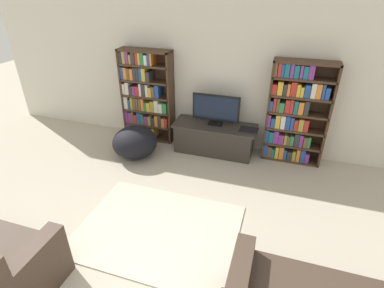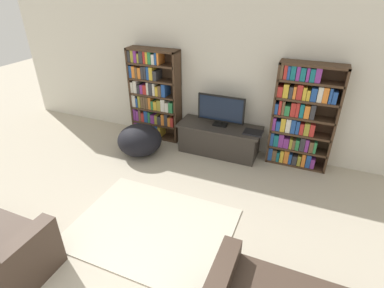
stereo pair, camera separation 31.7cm
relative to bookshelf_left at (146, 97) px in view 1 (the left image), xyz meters
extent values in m
cube|color=silver|center=(1.27, 0.19, 0.45)|extent=(8.80, 0.06, 2.60)
cube|color=#422D1E|center=(-0.42, -0.01, 0.01)|extent=(0.04, 0.30, 1.72)
cube|color=#422D1E|center=(0.51, -0.01, 0.01)|extent=(0.04, 0.30, 1.72)
cube|color=#422D1E|center=(0.05, 0.12, 0.01)|extent=(0.97, 0.04, 1.72)
cube|color=#422D1E|center=(0.05, -0.01, 0.85)|extent=(0.97, 0.30, 0.04)
cube|color=#422D1E|center=(0.05, -0.01, -0.83)|extent=(0.93, 0.30, 0.04)
cube|color=#7F338C|center=(-0.37, -0.03, -0.70)|extent=(0.06, 0.24, 0.23)
cube|color=#234C99|center=(-0.30, -0.03, -0.70)|extent=(0.06, 0.24, 0.23)
cube|color=gold|center=(-0.24, -0.03, -0.71)|extent=(0.05, 0.24, 0.20)
cube|color=silver|center=(-0.19, -0.03, -0.70)|extent=(0.05, 0.24, 0.23)
cube|color=silver|center=(-0.13, -0.03, -0.70)|extent=(0.05, 0.24, 0.22)
cube|color=gold|center=(-0.06, -0.03, -0.72)|extent=(0.08, 0.24, 0.17)
cube|color=#2D7F47|center=(0.01, -0.03, -0.71)|extent=(0.06, 0.24, 0.20)
cube|color=#234C99|center=(0.09, -0.03, -0.70)|extent=(0.07, 0.24, 0.23)
cube|color=gold|center=(0.16, -0.03, -0.70)|extent=(0.06, 0.24, 0.22)
cube|color=#422D1E|center=(0.05, -0.01, -0.54)|extent=(0.93, 0.30, 0.04)
cube|color=#7F338C|center=(-0.38, -0.03, -0.41)|extent=(0.05, 0.24, 0.23)
cube|color=#7F338C|center=(-0.31, -0.03, -0.42)|extent=(0.06, 0.24, 0.21)
cube|color=brown|center=(-0.25, -0.03, -0.41)|extent=(0.05, 0.24, 0.23)
cube|color=#B72D28|center=(-0.19, -0.03, -0.44)|extent=(0.07, 0.24, 0.18)
cube|color=#234C99|center=(-0.12, -0.03, -0.41)|extent=(0.08, 0.24, 0.23)
cube|color=#2D7F47|center=(-0.05, -0.03, -0.42)|extent=(0.05, 0.24, 0.21)
cube|color=#7F338C|center=(0.02, -0.03, -0.44)|extent=(0.08, 0.24, 0.17)
cube|color=#9E9333|center=(0.10, -0.03, -0.44)|extent=(0.06, 0.24, 0.18)
cube|color=#333338|center=(0.17, -0.03, -0.44)|extent=(0.08, 0.24, 0.16)
cube|color=orange|center=(0.24, -0.03, -0.42)|extent=(0.06, 0.24, 0.22)
cube|color=#333338|center=(0.31, -0.03, -0.41)|extent=(0.06, 0.24, 0.23)
cube|color=orange|center=(0.38, -0.03, -0.44)|extent=(0.05, 0.24, 0.17)
cube|color=#B72D28|center=(0.44, -0.03, -0.44)|extent=(0.05, 0.24, 0.18)
cube|color=#422D1E|center=(0.05, -0.01, -0.26)|extent=(0.93, 0.30, 0.04)
cube|color=silver|center=(-0.36, -0.03, -0.12)|extent=(0.08, 0.24, 0.23)
cube|color=#234C99|center=(-0.30, -0.03, -0.15)|extent=(0.04, 0.24, 0.19)
cube|color=#9E9333|center=(-0.24, -0.03, -0.12)|extent=(0.05, 0.24, 0.23)
cube|color=brown|center=(-0.18, -0.03, -0.12)|extent=(0.05, 0.24, 0.23)
cube|color=brown|center=(-0.13, -0.03, -0.12)|extent=(0.04, 0.24, 0.23)
cube|color=brown|center=(-0.07, -0.03, -0.12)|extent=(0.05, 0.24, 0.23)
cube|color=orange|center=(-0.02, -0.03, -0.12)|extent=(0.05, 0.24, 0.23)
cube|color=#2D7F47|center=(0.04, -0.03, -0.16)|extent=(0.04, 0.24, 0.17)
cube|color=gold|center=(0.10, -0.03, -0.16)|extent=(0.07, 0.24, 0.17)
cube|color=#9E9333|center=(0.18, -0.03, -0.14)|extent=(0.07, 0.24, 0.20)
cube|color=silver|center=(0.26, -0.03, -0.12)|extent=(0.08, 0.24, 0.23)
cube|color=silver|center=(0.34, -0.03, -0.15)|extent=(0.07, 0.24, 0.18)
cube|color=#2D7F47|center=(0.43, -0.03, -0.14)|extent=(0.08, 0.24, 0.19)
cube|color=#422D1E|center=(0.05, -0.01, 0.03)|extent=(0.93, 0.30, 0.04)
cube|color=silver|center=(-0.38, -0.03, 0.15)|extent=(0.05, 0.24, 0.20)
cube|color=silver|center=(-0.31, -0.03, 0.16)|extent=(0.07, 0.24, 0.23)
cube|color=#333338|center=(-0.23, -0.03, 0.13)|extent=(0.05, 0.24, 0.16)
cube|color=#7F338C|center=(-0.17, -0.03, 0.13)|extent=(0.06, 0.24, 0.17)
cube|color=#B72D28|center=(-0.10, -0.03, 0.13)|extent=(0.07, 0.24, 0.17)
cube|color=silver|center=(-0.04, -0.03, 0.16)|extent=(0.04, 0.24, 0.23)
cube|color=#333338|center=(0.02, -0.03, 0.16)|extent=(0.07, 0.24, 0.23)
cube|color=silver|center=(0.09, -0.03, 0.16)|extent=(0.05, 0.24, 0.23)
cube|color=gold|center=(0.15, -0.03, 0.14)|extent=(0.06, 0.24, 0.17)
cube|color=brown|center=(0.21, -0.03, 0.15)|extent=(0.06, 0.24, 0.20)
cube|color=#234C99|center=(0.29, -0.03, 0.16)|extent=(0.07, 0.24, 0.23)
cube|color=#422D1E|center=(0.05, -0.01, 0.32)|extent=(0.93, 0.30, 0.04)
cube|color=#234C99|center=(-0.37, -0.03, 0.44)|extent=(0.05, 0.24, 0.22)
cube|color=orange|center=(-0.31, -0.03, 0.44)|extent=(0.06, 0.24, 0.22)
cube|color=brown|center=(-0.25, -0.03, 0.44)|extent=(0.05, 0.24, 0.21)
cube|color=orange|center=(-0.19, -0.03, 0.44)|extent=(0.06, 0.24, 0.20)
cube|color=#333338|center=(-0.12, -0.03, 0.45)|extent=(0.06, 0.24, 0.23)
cube|color=#333338|center=(-0.07, -0.03, 0.45)|extent=(0.04, 0.24, 0.23)
cube|color=#234C99|center=(-0.01, -0.03, 0.45)|extent=(0.05, 0.24, 0.23)
cube|color=gold|center=(0.05, -0.03, 0.45)|extent=(0.07, 0.24, 0.23)
cube|color=#333338|center=(0.13, -0.03, 0.42)|extent=(0.07, 0.24, 0.17)
cube|color=#422D1E|center=(0.05, -0.01, 0.60)|extent=(0.93, 0.30, 0.04)
cube|color=#333338|center=(-0.37, -0.03, 0.72)|extent=(0.06, 0.24, 0.20)
cube|color=#9E9333|center=(-0.31, -0.03, 0.74)|extent=(0.06, 0.24, 0.23)
cube|color=#7F338C|center=(-0.24, -0.03, 0.73)|extent=(0.06, 0.24, 0.22)
cube|color=#9E9333|center=(-0.19, -0.03, 0.70)|extent=(0.04, 0.24, 0.16)
cube|color=#333338|center=(-0.13, -0.03, 0.74)|extent=(0.07, 0.24, 0.23)
cube|color=#B72D28|center=(-0.06, -0.03, 0.73)|extent=(0.04, 0.24, 0.21)
cube|color=gold|center=(-0.01, -0.03, 0.72)|extent=(0.04, 0.24, 0.21)
cube|color=#2D7F47|center=(0.04, -0.03, 0.73)|extent=(0.06, 0.24, 0.21)
cube|color=silver|center=(0.11, -0.03, 0.71)|extent=(0.06, 0.24, 0.18)
cube|color=#234C99|center=(0.17, -0.03, 0.73)|extent=(0.04, 0.24, 0.23)
cube|color=orange|center=(0.21, -0.03, 0.74)|extent=(0.04, 0.24, 0.23)
cube|color=#422D1E|center=(2.25, -0.01, 0.01)|extent=(0.04, 0.30, 1.72)
cube|color=#422D1E|center=(3.19, -0.01, 0.01)|extent=(0.04, 0.30, 1.72)
cube|color=#422D1E|center=(2.72, 0.12, 0.01)|extent=(0.97, 0.04, 1.72)
cube|color=#422D1E|center=(2.72, -0.01, 0.85)|extent=(0.97, 0.30, 0.04)
cube|color=#422D1E|center=(2.72, -0.01, -0.83)|extent=(0.93, 0.30, 0.04)
cube|color=#234C99|center=(2.30, -0.03, -0.70)|extent=(0.06, 0.24, 0.23)
cube|color=brown|center=(2.37, -0.03, -0.71)|extent=(0.07, 0.24, 0.20)
cube|color=#196B75|center=(2.43, -0.03, -0.72)|extent=(0.05, 0.24, 0.17)
cube|color=gold|center=(2.50, -0.03, -0.70)|extent=(0.06, 0.24, 0.22)
cube|color=orange|center=(2.57, -0.03, -0.70)|extent=(0.08, 0.24, 0.23)
cube|color=#234C99|center=(2.64, -0.03, -0.72)|extent=(0.05, 0.24, 0.19)
cube|color=#333338|center=(2.71, -0.03, -0.73)|extent=(0.08, 0.24, 0.16)
cube|color=#9E9333|center=(2.78, -0.03, -0.72)|extent=(0.05, 0.24, 0.18)
cube|color=orange|center=(2.85, -0.03, -0.70)|extent=(0.06, 0.24, 0.23)
cube|color=#234C99|center=(2.92, -0.03, -0.70)|extent=(0.07, 0.24, 0.23)
cube|color=#7F338C|center=(2.99, -0.03, -0.73)|extent=(0.06, 0.24, 0.17)
cube|color=#422D1E|center=(2.72, -0.01, -0.54)|extent=(0.93, 0.30, 0.04)
cube|color=#234C99|center=(2.30, -0.03, -0.41)|extent=(0.05, 0.24, 0.23)
cube|color=#196B75|center=(2.37, -0.03, -0.42)|extent=(0.08, 0.24, 0.20)
cube|color=#7F338C|center=(2.45, -0.03, -0.41)|extent=(0.08, 0.24, 0.23)
cube|color=#7F338C|center=(2.53, -0.03, -0.44)|extent=(0.08, 0.24, 0.17)
cube|color=#9E9333|center=(2.60, -0.03, -0.44)|extent=(0.05, 0.24, 0.18)
cube|color=brown|center=(2.65, -0.03, -0.44)|extent=(0.04, 0.24, 0.17)
cube|color=#2D7F47|center=(2.71, -0.03, -0.44)|extent=(0.06, 0.24, 0.18)
cube|color=#333338|center=(2.78, -0.03, -0.41)|extent=(0.08, 0.24, 0.23)
cube|color=#7F338C|center=(2.85, -0.03, -0.42)|extent=(0.05, 0.24, 0.22)
cube|color=brown|center=(2.92, -0.03, -0.43)|extent=(0.06, 0.24, 0.19)
cube|color=#2D7F47|center=(2.98, -0.03, -0.43)|extent=(0.04, 0.24, 0.20)
cube|color=#422D1E|center=(2.72, -0.01, -0.26)|extent=(0.93, 0.30, 0.04)
cube|color=#7F338C|center=(2.30, -0.03, -0.13)|extent=(0.05, 0.24, 0.22)
cube|color=#234C99|center=(2.36, -0.03, -0.16)|extent=(0.06, 0.24, 0.17)
cube|color=gold|center=(2.44, -0.03, -0.12)|extent=(0.07, 0.24, 0.23)
cube|color=silver|center=(2.52, -0.03, -0.12)|extent=(0.07, 0.24, 0.23)
cube|color=#234C99|center=(2.59, -0.03, -0.12)|extent=(0.07, 0.24, 0.23)
cube|color=#234C99|center=(2.66, -0.03, -0.13)|extent=(0.05, 0.24, 0.22)
cube|color=#B72D28|center=(2.73, -0.03, -0.15)|extent=(0.06, 0.24, 0.19)
cube|color=#9E9333|center=(2.80, -0.03, -0.14)|extent=(0.08, 0.24, 0.21)
cube|color=#B72D28|center=(2.88, -0.03, -0.14)|extent=(0.07, 0.24, 0.20)
cube|color=#422D1E|center=(2.72, -0.01, 0.03)|extent=(0.93, 0.30, 0.04)
cube|color=#234C99|center=(2.30, -0.03, 0.13)|extent=(0.05, 0.24, 0.17)
cube|color=#B72D28|center=(2.35, -0.03, 0.16)|extent=(0.04, 0.24, 0.23)
cube|color=brown|center=(2.40, -0.03, 0.16)|extent=(0.04, 0.24, 0.23)
cube|color=#2D7F47|center=(2.46, -0.03, 0.13)|extent=(0.08, 0.24, 0.16)
cube|color=#B72D28|center=(2.55, -0.03, 0.16)|extent=(0.08, 0.24, 0.22)
cube|color=#B72D28|center=(2.61, -0.03, 0.16)|extent=(0.05, 0.24, 0.23)
cube|color=#196B75|center=(2.68, -0.03, 0.16)|extent=(0.06, 0.24, 0.22)
cube|color=orange|center=(2.75, -0.03, 0.15)|extent=(0.08, 0.24, 0.21)
cube|color=#333338|center=(2.83, -0.03, 0.16)|extent=(0.07, 0.24, 0.23)
cube|color=#422D1E|center=(2.72, -0.01, 0.32)|extent=(0.93, 0.30, 0.04)
cube|color=#B72D28|center=(2.31, -0.03, 0.42)|extent=(0.08, 0.24, 0.17)
cube|color=gold|center=(2.40, -0.03, 0.44)|extent=(0.08, 0.24, 0.21)
cube|color=#333338|center=(2.47, -0.03, 0.42)|extent=(0.05, 0.24, 0.18)
cube|color=orange|center=(2.53, -0.03, 0.43)|extent=(0.04, 0.24, 0.19)
cube|color=#B72D28|center=(2.59, -0.03, 0.45)|extent=(0.08, 0.24, 0.23)
cube|color=gold|center=(2.67, -0.03, 0.43)|extent=(0.05, 0.24, 0.20)
cube|color=gold|center=(2.73, -0.03, 0.41)|extent=(0.05, 0.24, 0.16)
cube|color=#234C99|center=(2.80, -0.03, 0.43)|extent=(0.08, 0.24, 0.20)
cube|color=silver|center=(2.88, -0.03, 0.45)|extent=(0.07, 0.24, 0.23)
cube|color=orange|center=(2.96, -0.03, 0.45)|extent=(0.08, 0.24, 0.23)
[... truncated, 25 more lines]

